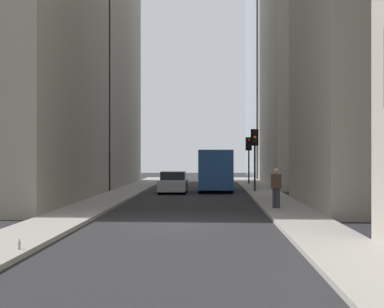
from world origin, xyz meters
name	(u,v)px	position (x,y,z in m)	size (l,w,h in m)	color
ground_plane	(180,226)	(0.00, 0.00, 0.00)	(135.00, 135.00, 0.00)	#262628
sidewalk_right	(53,224)	(0.00, 4.50, 0.07)	(90.00, 2.20, 0.14)	gray
sidewalk_left	(308,224)	(0.00, -4.50, 0.07)	(90.00, 2.20, 0.14)	gray
building_left_far	(328,42)	(29.95, -10.60, 11.76)	(17.58, 10.00, 23.52)	beige
delivery_truck	(216,170)	(21.39, -1.40, 1.46)	(6.46, 2.25, 2.84)	#285699
sedan_silver	(173,183)	(19.52, 1.40, 0.66)	(4.30, 1.78, 1.42)	#B7BABF
traffic_light_midblock	(255,145)	(19.64, -3.97, 3.14)	(0.43, 0.52, 4.08)	black
traffic_light_far_junction	(249,149)	(30.43, -4.20, 2.96)	(0.43, 0.52, 3.84)	black
pedestrian	(276,186)	(6.04, -4.00, 1.11)	(0.26, 0.44, 1.77)	#33333D
discarded_bottle	(19,245)	(-6.71, 3.67, 0.25)	(0.07, 0.07, 0.27)	#999EA3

